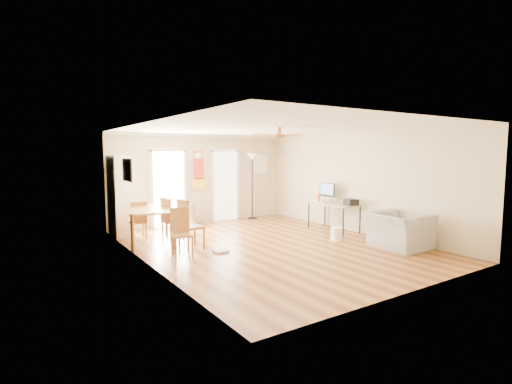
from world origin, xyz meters
TOP-DOWN VIEW (x-y plane):
  - floor at (0.00, 0.00)m, footprint 7.00×7.00m
  - ceiling at (0.00, 0.00)m, footprint 5.50×7.00m
  - wall_back at (0.00, 3.50)m, footprint 5.50×0.04m
  - wall_front at (0.00, -3.50)m, footprint 5.50×0.04m
  - wall_left at (-2.75, 0.00)m, footprint 0.04×7.00m
  - wall_right at (2.75, 0.00)m, footprint 0.04×7.00m
  - crown_molding at (0.00, 0.00)m, footprint 5.50×7.00m
  - kitchen_doorway at (-1.05, 3.48)m, footprint 0.90×0.10m
  - bathroom_doorway at (0.75, 3.48)m, footprint 0.80×0.10m
  - wall_decal at (-0.13, 3.48)m, footprint 0.46×0.03m
  - ac_grille at (2.05, 3.47)m, footprint 0.50×0.04m
  - framed_poster at (-2.73, 1.40)m, footprint 0.04×0.66m
  - ceiling_fan at (0.00, -0.30)m, footprint 1.24×1.24m
  - bookshelf at (-2.53, 2.92)m, footprint 0.51×0.95m
  - dining_table at (-2.15, 1.70)m, footprint 1.34×1.80m
  - dining_chair_right_a at (-1.60, 1.76)m, footprint 0.48×0.48m
  - dining_chair_right_b at (-1.60, 0.68)m, footprint 0.49×0.49m
  - dining_chair_near at (-1.99, 0.27)m, footprint 0.45×0.45m
  - dining_chair_far at (-2.26, 2.35)m, footprint 0.40×0.40m
  - trash_can at (-0.50, 3.24)m, footprint 0.30×0.30m
  - torchiere_lamp at (1.58, 3.22)m, footprint 0.49×0.49m
  - computer_desk at (2.36, 0.44)m, footprint 0.68×1.37m
  - imac at (2.47, 0.82)m, footprint 0.23×0.54m
  - keyboard at (2.20, 0.82)m, footprint 0.12×0.36m
  - printer at (2.45, -0.07)m, footprint 0.33×0.37m
  - orange_bottle at (2.30, 0.97)m, footprint 0.09×0.09m
  - wastebasket_a at (1.59, -0.44)m, footprint 0.32×0.32m
  - floor_cloth at (-1.22, 0.07)m, footprint 0.31×0.25m
  - armchair at (2.15, -1.72)m, footprint 1.10×1.24m

SIDE VIEW (x-z plane):
  - floor at x=0.00m, z-range 0.00..0.00m
  - floor_cloth at x=-1.22m, z-range 0.00..0.04m
  - wastebasket_a at x=1.59m, z-range 0.00..0.31m
  - trash_can at x=-0.50m, z-range 0.00..0.61m
  - computer_desk at x=2.36m, z-range 0.00..0.73m
  - armchair at x=2.15m, z-range 0.00..0.77m
  - dining_table at x=-2.15m, z-range 0.00..0.81m
  - dining_chair_far at x=-2.26m, z-range 0.00..0.90m
  - dining_chair_near at x=-1.99m, z-range 0.00..0.95m
  - dining_chair_right_a at x=-1.60m, z-range 0.00..1.00m
  - dining_chair_right_b at x=-1.60m, z-range 0.00..1.07m
  - keyboard at x=2.20m, z-range 0.73..0.75m
  - printer at x=2.45m, z-range 0.73..0.89m
  - orange_bottle at x=2.30m, z-range 0.73..0.94m
  - imac at x=2.47m, z-range 0.73..1.24m
  - bookshelf at x=-2.53m, z-range 0.00..2.01m
  - torchiere_lamp at x=1.58m, z-range 0.00..2.04m
  - kitchen_doorway at x=-1.05m, z-range 0.00..2.10m
  - bathroom_doorway at x=0.75m, z-range 0.00..2.10m
  - wall_back at x=0.00m, z-range 0.00..2.60m
  - wall_front at x=0.00m, z-range 0.00..2.60m
  - wall_left at x=-2.75m, z-range 0.00..2.60m
  - wall_right at x=2.75m, z-range 0.00..2.60m
  - wall_decal at x=-0.13m, z-range 1.00..2.10m
  - ac_grille at x=2.05m, z-range 1.40..2.00m
  - framed_poster at x=-2.73m, z-range 1.46..1.94m
  - ceiling_fan at x=0.00m, z-range 2.33..2.53m
  - crown_molding at x=0.00m, z-range 2.52..2.60m
  - ceiling at x=0.00m, z-range 2.60..2.60m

